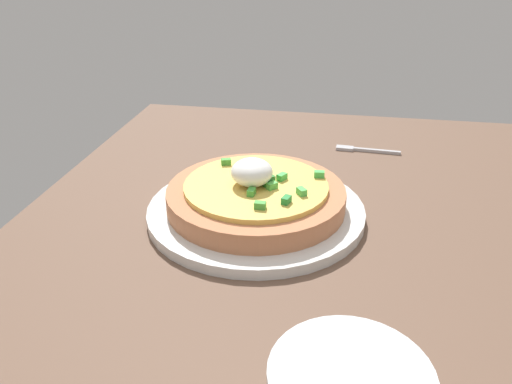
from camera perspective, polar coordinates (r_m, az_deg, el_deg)
name	(u,v)px	position (r cm, az deg, el deg)	size (l,w,h in cm)	color
dining_table	(295,262)	(58.92, 4.43, -7.84)	(98.30, 71.49, 3.49)	brown
plate	(256,211)	(64.00, 0.00, -2.12)	(27.22, 27.22, 1.33)	silver
pizza	(256,194)	(62.87, -0.02, -0.27)	(22.19, 22.19, 6.41)	#BE7750
fork	(362,150)	(85.11, 11.82, 4.68)	(1.69, 10.41, 0.50)	#B7B7BC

